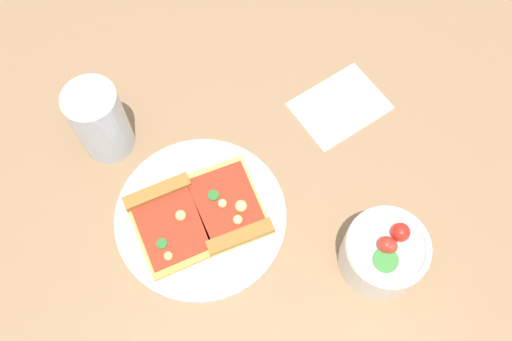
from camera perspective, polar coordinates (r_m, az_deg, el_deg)
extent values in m
plane|color=#93704C|center=(0.79, -2.83, -5.98)|extent=(2.40, 2.40, 0.00)
cylinder|color=silver|center=(0.80, -5.65, -4.76)|extent=(0.24, 0.24, 0.01)
cube|color=gold|center=(0.78, -8.66, -5.68)|extent=(0.14, 0.11, 0.01)
cube|color=#A36B2D|center=(0.80, -10.04, -2.27)|extent=(0.03, 0.10, 0.02)
cube|color=#B22D19|center=(0.78, -8.72, -5.55)|extent=(0.12, 0.10, 0.00)
cylinder|color=#2D722D|center=(0.77, -9.58, -7.38)|extent=(0.01, 0.01, 0.00)
sphere|color=#EAD172|center=(0.76, -8.95, -8.61)|extent=(0.01, 0.01, 0.01)
sphere|color=#EAD172|center=(0.78, -7.70, -4.56)|extent=(0.02, 0.02, 0.02)
cube|color=#E5B256|center=(0.79, -3.00, -3.49)|extent=(0.14, 0.11, 0.01)
cube|color=#A36B2D|center=(0.77, -1.60, -6.84)|extent=(0.03, 0.10, 0.02)
cube|color=#B22D19|center=(0.78, -3.02, -3.35)|extent=(0.12, 0.09, 0.00)
sphere|color=#F2D87F|center=(0.77, -1.55, -3.65)|extent=(0.02, 0.02, 0.02)
sphere|color=#F2D87F|center=(0.77, -1.88, -5.03)|extent=(0.01, 0.01, 0.01)
cylinder|color=#2D722D|center=(0.78, -4.37, -2.55)|extent=(0.02, 0.02, 0.00)
sphere|color=#F2D87F|center=(0.78, -3.40, -3.35)|extent=(0.01, 0.01, 0.01)
cylinder|color=white|center=(0.77, 12.83, -8.31)|extent=(0.11, 0.11, 0.07)
torus|color=white|center=(0.73, 13.42, -7.50)|extent=(0.11, 0.11, 0.01)
sphere|color=red|center=(0.72, 13.14, -7.37)|extent=(0.02, 0.02, 0.02)
sphere|color=red|center=(0.73, 13.53, -7.53)|extent=(0.02, 0.02, 0.02)
sphere|color=red|center=(0.74, 14.54, -6.12)|extent=(0.03, 0.03, 0.03)
cylinder|color=#388433|center=(0.72, 13.11, -8.90)|extent=(0.04, 0.04, 0.01)
cylinder|color=silver|center=(0.82, -15.65, 4.87)|extent=(0.08, 0.08, 0.13)
cylinder|color=black|center=(0.83, -15.43, 4.44)|extent=(0.07, 0.07, 0.09)
cube|color=white|center=(0.89, 8.56, 6.56)|extent=(0.14, 0.16, 0.00)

